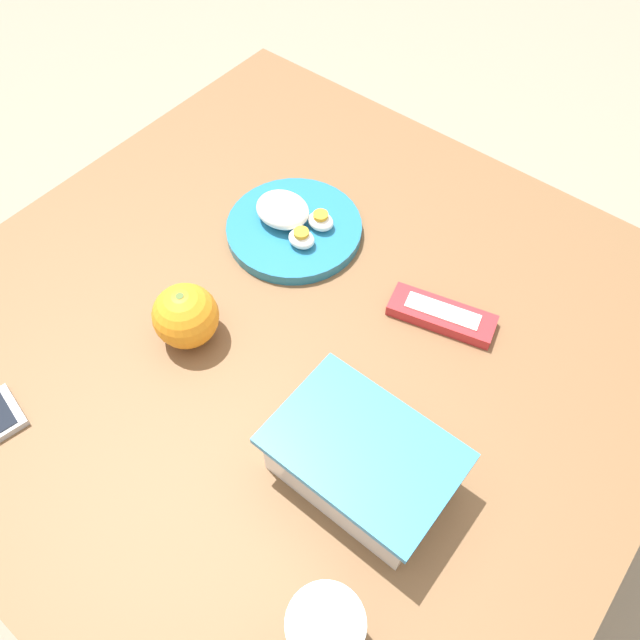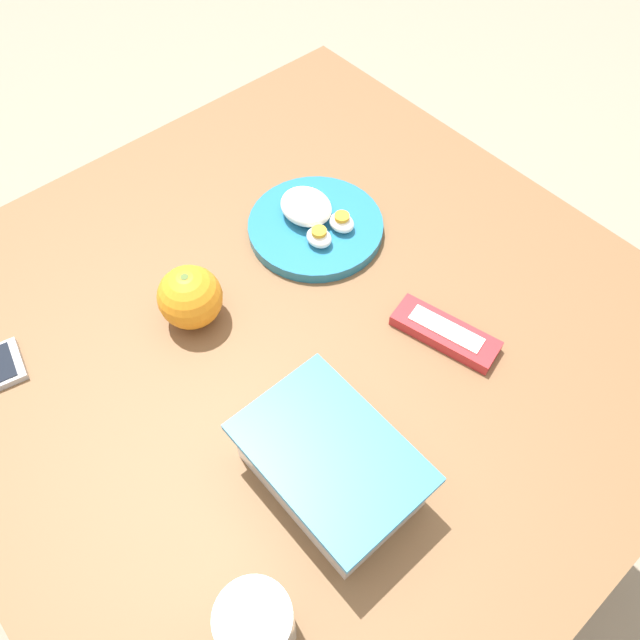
{
  "view_description": "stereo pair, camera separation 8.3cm",
  "coord_description": "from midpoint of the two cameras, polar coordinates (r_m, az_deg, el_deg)",
  "views": [
    {
      "loc": [
        -0.33,
        0.36,
        1.41
      ],
      "look_at": [
        -0.03,
        -0.01,
        0.73
      ],
      "focal_mm": 35.0,
      "sensor_mm": 36.0,
      "label": 1
    },
    {
      "loc": [
        -0.39,
        0.3,
        1.41
      ],
      "look_at": [
        -0.03,
        -0.01,
        0.73
      ],
      "focal_mm": 35.0,
      "sensor_mm": 36.0,
      "label": 2
    }
  ],
  "objects": [
    {
      "name": "drinking_glass",
      "position": [
        0.67,
        -3.49,
        -26.91
      ],
      "size": [
        0.07,
        0.07,
        0.1
      ],
      "color": "silver",
      "rests_on": "table"
    },
    {
      "name": "rice_plate",
      "position": [
        0.96,
        -5.0,
        8.5
      ],
      "size": [
        0.21,
        0.21,
        0.06
      ],
      "color": "teal",
      "rests_on": "table"
    },
    {
      "name": "table",
      "position": [
        0.95,
        -4.47,
        -4.34
      ],
      "size": [
        0.97,
        0.95,
        0.7
      ],
      "color": "brown",
      "rests_on": "ground_plane"
    },
    {
      "name": "ground_plane",
      "position": [
        1.49,
        -2.95,
        -16.08
      ],
      "size": [
        10.0,
        10.0,
        0.0
      ],
      "primitive_type": "plane",
      "color": "gray"
    },
    {
      "name": "orange_fruit",
      "position": [
        0.84,
        -14.95,
        0.16
      ],
      "size": [
        0.09,
        0.09,
        0.09
      ],
      "color": "orange",
      "rests_on": "table"
    },
    {
      "name": "candy_bar",
      "position": [
        0.87,
        8.41,
        0.26
      ],
      "size": [
        0.15,
        0.08,
        0.02
      ],
      "color": "#B7282D",
      "rests_on": "table"
    },
    {
      "name": "food_container",
      "position": [
        0.73,
        0.51,
        -13.26
      ],
      "size": [
        0.2,
        0.14,
        0.09
      ],
      "color": "white",
      "rests_on": "table"
    }
  ]
}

